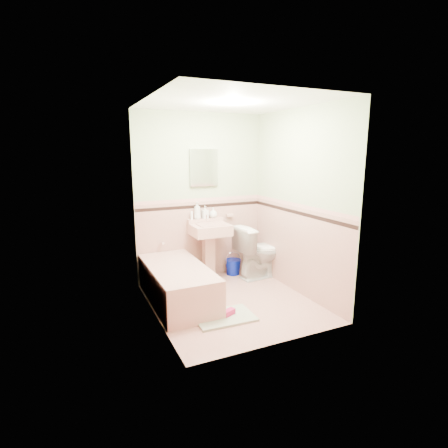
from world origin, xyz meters
name	(u,v)px	position (x,y,z in m)	size (l,w,h in m)	color
floor	(232,302)	(0.00, 0.00, 0.00)	(2.20, 2.20, 0.00)	tan
ceiling	(233,102)	(0.00, 0.00, 2.50)	(2.20, 2.20, 0.00)	white
wall_back	(201,198)	(0.00, 1.10, 1.25)	(2.50, 2.50, 0.00)	beige
wall_front	(283,224)	(0.00, -1.10, 1.25)	(2.50, 2.50, 0.00)	beige
wall_left	(152,214)	(-1.00, 0.00, 1.25)	(2.50, 2.50, 0.00)	beige
wall_right	(299,203)	(1.00, 0.00, 1.25)	(2.50, 2.50, 0.00)	beige
wainscot_back	(201,239)	(0.00, 1.09, 0.60)	(2.00, 2.00, 0.00)	tan
wainscot_front	(280,288)	(0.00, -1.09, 0.60)	(2.00, 2.00, 0.00)	tan
wainscot_left	(156,269)	(-0.99, 0.00, 0.60)	(2.20, 2.20, 0.00)	tan
wainscot_right	(296,249)	(0.99, 0.00, 0.60)	(2.20, 2.20, 0.00)	tan
accent_back	(201,206)	(0.00, 1.08, 1.12)	(2.00, 2.00, 0.00)	black
accent_front	(281,237)	(0.00, -1.08, 1.12)	(2.00, 2.00, 0.00)	black
accent_left	(154,225)	(-0.98, 0.00, 1.12)	(2.20, 2.20, 0.00)	black
accent_right	(297,213)	(0.98, 0.00, 1.12)	(2.20, 2.20, 0.00)	black
cap_back	(201,200)	(0.00, 1.08, 1.22)	(2.00, 2.00, 0.00)	tan
cap_front	(282,227)	(0.00, -1.08, 1.22)	(2.00, 2.00, 0.00)	tan
cap_left	(154,216)	(-0.98, 0.00, 1.22)	(2.20, 2.20, 0.00)	tan
cap_right	(298,205)	(0.98, 0.00, 1.22)	(2.20, 2.20, 0.00)	tan
bathtub	(178,285)	(-0.63, 0.33, 0.23)	(0.70, 1.50, 0.45)	tan
tub_faucet	(162,242)	(-0.63, 1.05, 0.63)	(0.04, 0.04, 0.12)	silver
sink	(210,253)	(0.05, 0.86, 0.44)	(0.56, 0.48, 0.88)	tan
sink_faucet	(206,218)	(0.05, 1.00, 0.95)	(0.02, 0.02, 0.10)	silver
medicine_cabinet	(204,168)	(0.05, 1.07, 1.70)	(0.44, 0.04, 0.54)	white
soap_dish	(230,215)	(0.47, 1.06, 0.95)	(0.11, 0.06, 0.04)	tan
soap_bottle_left	(197,210)	(-0.08, 1.04, 1.07)	(0.10, 0.10, 0.26)	#B2B2B2
soap_bottle_mid	(205,212)	(0.05, 1.04, 1.03)	(0.09, 0.09, 0.19)	#B2B2B2
soap_bottle_right	(213,213)	(0.18, 1.04, 1.02)	(0.12, 0.12, 0.16)	#B2B2B2
tube	(192,216)	(-0.17, 1.04, 1.00)	(0.04, 0.04, 0.12)	white
toilet	(261,251)	(0.84, 0.70, 0.41)	(0.46, 0.81, 0.83)	white
bucket	(233,267)	(0.49, 0.96, 0.12)	(0.25, 0.25, 0.25)	#06169A
bath_mat	(224,317)	(-0.28, -0.36, 0.01)	(0.69, 0.46, 0.03)	gray
shoe	(229,312)	(-0.22, -0.36, 0.06)	(0.16, 0.08, 0.07)	#BF1E59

